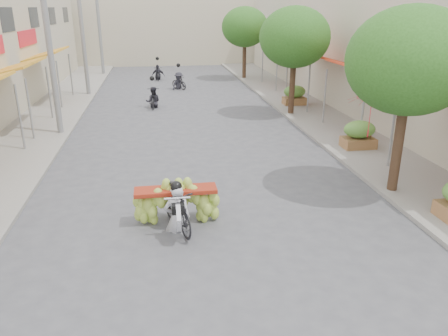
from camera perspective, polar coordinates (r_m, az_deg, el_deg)
ground at (r=8.69m, az=1.44°, el=-15.95°), size 120.00×120.00×0.00m
sidewalk_left at (r=23.18m, az=-23.05°, el=5.98°), size 4.00×60.00×0.12m
sidewalk_right at (r=23.95m, az=11.67°, el=7.59°), size 4.00×60.00×0.12m
shophouse_row_right at (r=24.85m, az=24.18°, el=13.61°), size 9.77×40.00×6.00m
far_building at (r=44.94m, az=-7.62°, el=17.97°), size 20.00×6.00×7.00m
utility_pole_mid at (r=19.37m, az=-21.98°, el=15.57°), size 0.60×0.24×8.00m
utility_pole_far at (r=28.22m, az=-18.09°, el=17.04°), size 0.60×0.24×8.00m
utility_pole_back at (r=37.14m, az=-16.03°, el=17.78°), size 0.60×0.24×8.00m
street_tree_near at (r=12.85m, az=23.13°, el=12.66°), size 3.40×3.40×5.25m
street_tree_mid at (r=21.98m, az=9.22°, el=16.47°), size 3.40×3.40×5.25m
street_tree_far at (r=33.59m, az=2.73°, el=17.90°), size 3.40×3.40×5.25m
produce_crate_mid at (r=17.25m, az=17.25°, el=4.47°), size 1.20×0.88×1.16m
produce_crate_far at (r=24.49m, az=9.20°, el=9.58°), size 1.20×0.88×1.16m
banana_motorbike at (r=10.71m, az=-6.23°, el=-4.20°), size 2.20×1.99×2.18m
market_umbrella at (r=15.87m, az=18.95°, el=9.15°), size 2.16×2.16×1.54m
pedestrian at (r=25.23m, az=8.86°, el=10.48°), size 0.94×0.72×1.69m
bg_motorbike_a at (r=24.22m, az=-9.28°, el=9.50°), size 0.82×1.74×1.95m
bg_motorbike_b at (r=29.63m, az=-5.94°, el=11.88°), size 1.19×1.46×1.95m
bg_motorbike_c at (r=33.83m, az=-8.64°, el=12.67°), size 0.99×1.55×1.95m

